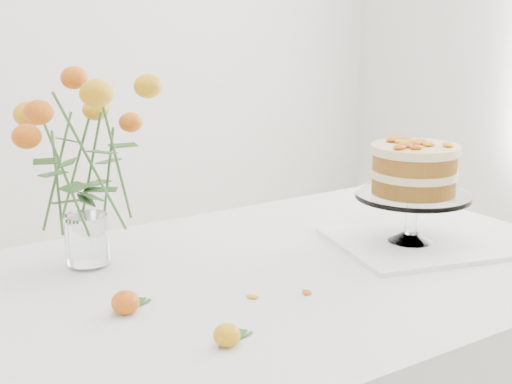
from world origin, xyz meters
TOP-DOWN VIEW (x-y plane):
  - table at (0.00, 0.00)m, footprint 1.43×0.93m
  - napkin at (0.36, -0.04)m, footprint 0.41×0.41m
  - cake_stand at (0.36, -0.04)m, footprint 0.27×0.27m
  - rose_vase at (-0.32, 0.24)m, footprint 0.33×0.33m
  - loose_rose_near at (-0.27, -0.24)m, footprint 0.08×0.05m
  - loose_rose_far at (-0.35, -0.03)m, footprint 0.09×0.05m
  - stray_petal_a at (-0.12, -0.10)m, footprint 0.03×0.02m
  - stray_petal_b at (-0.02, -0.14)m, footprint 0.03×0.02m

SIDE VIEW (x-z plane):
  - table at x=0.00m, z-range 0.30..1.05m
  - stray_petal_a at x=-0.12m, z-range 0.76..0.76m
  - stray_petal_b at x=-0.02m, z-range 0.76..0.76m
  - napkin at x=0.36m, z-range 0.76..0.77m
  - loose_rose_near at x=-0.27m, z-range 0.76..0.79m
  - loose_rose_far at x=-0.35m, z-range 0.76..0.80m
  - cake_stand at x=0.36m, z-range 0.81..1.05m
  - rose_vase at x=-0.32m, z-range 0.80..1.25m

